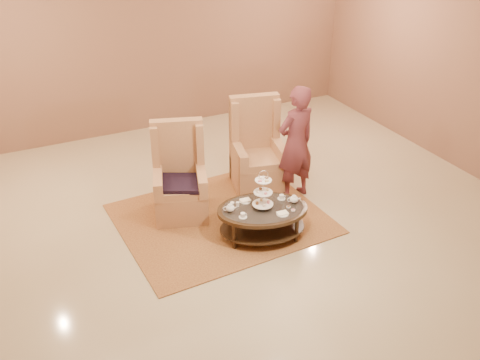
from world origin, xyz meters
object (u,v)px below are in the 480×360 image
armchair_right (257,157)px  person (296,143)px  tea_table (263,213)px  armchair_left (180,184)px

armchair_right → person: bearing=-45.8°
tea_table → person: (0.93, 0.75, 0.51)m
armchair_right → person: size_ratio=0.80×
tea_table → armchair_left: (-0.76, 1.06, 0.09)m
tea_table → armchair_left: bearing=141.3°
armchair_left → armchair_right: armchair_right is taller
tea_table → person: 1.30m
tea_table → armchair_right: 1.44m
armchair_left → armchair_right: 1.37m
person → armchair_left: bearing=-19.2°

